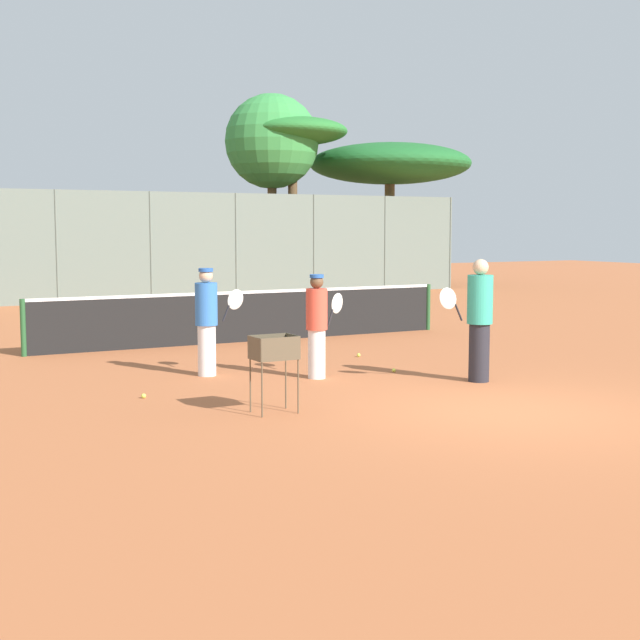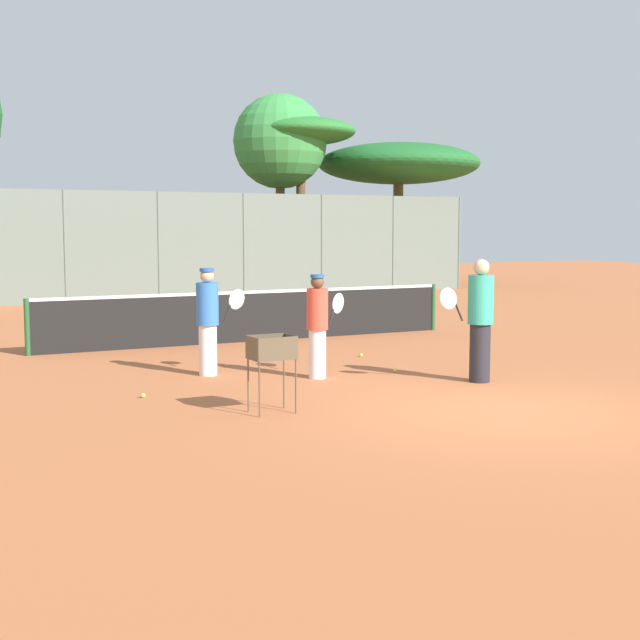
# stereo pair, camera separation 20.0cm
# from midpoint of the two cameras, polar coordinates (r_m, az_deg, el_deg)

# --- Properties ---
(ground_plane) EXTENTS (80.00, 80.00, 0.00)m
(ground_plane) POSITION_cam_midpoint_polar(r_m,az_deg,el_deg) (11.85, 12.01, -5.79)
(ground_plane) COLOR #B26038
(tennis_net) EXTENTS (9.23, 0.10, 1.07)m
(tennis_net) POSITION_cam_midpoint_polar(r_m,az_deg,el_deg) (18.69, -4.01, 0.32)
(tennis_net) COLOR #26592D
(tennis_net) RESTS_ON ground_plane
(back_fence) EXTENTS (27.30, 0.08, 3.56)m
(back_fence) POSITION_cam_midpoint_polar(r_m,az_deg,el_deg) (29.33, -12.92, 4.61)
(back_fence) COLOR slate
(back_fence) RESTS_ON ground_plane
(tree_0) EXTENTS (4.09, 4.09, 6.45)m
(tree_0) POSITION_cam_midpoint_polar(r_m,az_deg,el_deg) (33.71, -1.07, 11.78)
(tree_0) COLOR brown
(tree_0) RESTS_ON ground_plane
(tree_1) EXTENTS (3.48, 3.48, 7.30)m
(tree_1) POSITION_cam_midpoint_polar(r_m,az_deg,el_deg) (33.59, -2.40, 11.28)
(tree_1) COLOR brown
(tree_1) RESTS_ON ground_plane
(tree_3) EXTENTS (6.51, 6.51, 5.75)m
(tree_3) POSITION_cam_midpoint_polar(r_m,az_deg,el_deg) (36.39, 5.21, 9.89)
(tree_3) COLOR brown
(tree_3) RESTS_ON ground_plane
(player_white_outfit) EXTENTS (0.91, 0.36, 1.74)m
(player_white_outfit) POSITION_cam_midpoint_polar(r_m,az_deg,el_deg) (14.43, -6.78, 0.00)
(player_white_outfit) COLOR white
(player_white_outfit) RESTS_ON ground_plane
(player_red_cap) EXTENTS (0.96, 0.40, 1.90)m
(player_red_cap) POSITION_cam_midpoint_polar(r_m,az_deg,el_deg) (13.94, 10.61, 0.05)
(player_red_cap) COLOR #26262D
(player_red_cap) RESTS_ON ground_plane
(player_yellow_shirt) EXTENTS (0.85, 0.46, 1.65)m
(player_yellow_shirt) POSITION_cam_midpoint_polar(r_m,az_deg,el_deg) (14.06, 0.26, -0.29)
(player_yellow_shirt) COLOR white
(player_yellow_shirt) RESTS_ON ground_plane
(ball_cart) EXTENTS (0.56, 0.41, 1.00)m
(ball_cart) POSITION_cam_midpoint_polar(r_m,az_deg,el_deg) (11.45, -2.57, -2.18)
(ball_cart) COLOR brown
(ball_cart) RESTS_ON ground_plane
(tennis_ball_0) EXTENTS (0.07, 0.07, 0.07)m
(tennis_ball_0) POSITION_cam_midpoint_polar(r_m,az_deg,el_deg) (12.78, -10.82, -4.76)
(tennis_ball_0) COLOR #D1E54C
(tennis_ball_0) RESTS_ON ground_plane
(tennis_ball_1) EXTENTS (0.07, 0.07, 0.07)m
(tennis_ball_1) POSITION_cam_midpoint_polar(r_m,az_deg,el_deg) (17.63, -3.76, -1.74)
(tennis_ball_1) COLOR #D1E54C
(tennis_ball_1) RESTS_ON ground_plane
(tennis_ball_2) EXTENTS (0.07, 0.07, 0.07)m
(tennis_ball_2) POSITION_cam_midpoint_polar(r_m,az_deg,el_deg) (14.79, 5.22, -3.23)
(tennis_ball_2) COLOR #D1E54C
(tennis_ball_2) RESTS_ON ground_plane
(tennis_ball_3) EXTENTS (0.07, 0.07, 0.07)m
(tennis_ball_3) POSITION_cam_midpoint_polar(r_m,az_deg,el_deg) (16.49, 3.00, -2.26)
(tennis_ball_3) COLOR #D1E54C
(tennis_ball_3) RESTS_ON ground_plane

